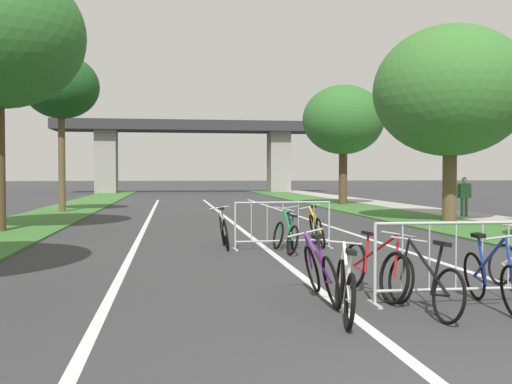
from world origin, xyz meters
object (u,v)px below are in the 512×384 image
tree_left_cypress_far (61,88)px  bicycle_yellow_7 (317,229)px  tree_right_pine_near (343,120)px  bicycle_green_2 (286,236)px  bicycle_silver_5 (224,231)px  crowd_barrier_nearest (456,263)px  tree_right_oak_near (450,91)px  crowd_barrier_second (283,226)px  bicycle_blue_4 (492,279)px  pedestrian_with_backpack (464,193)px  bicycle_white_10 (345,289)px  bicycle_teal_3 (291,231)px  bicycle_black_6 (424,283)px  bicycle_red_1 (373,269)px  bicycle_purple_8 (321,272)px

tree_left_cypress_far → bicycle_yellow_7: tree_left_cypress_far is taller
tree_left_cypress_far → tree_right_pine_near: bearing=17.4°
bicycle_green_2 → tree_left_cypress_far: bearing=110.7°
tree_left_cypress_far → bicycle_silver_5: bearing=-66.2°
tree_left_cypress_far → crowd_barrier_nearest: 21.49m
bicycle_green_2 → crowd_barrier_nearest: bearing=-82.8°
crowd_barrier_nearest → bicycle_green_2: bearing=103.0°
tree_right_oak_near → crowd_barrier_second: bearing=-138.0°
bicycle_blue_4 → crowd_barrier_nearest: bearing=-46.3°
crowd_barrier_nearest → crowd_barrier_second: same height
bicycle_blue_4 → crowd_barrier_second: bearing=-71.4°
tree_right_pine_near → pedestrian_with_backpack: 10.60m
crowd_barrier_second → bicycle_white_10: (-0.48, -6.31, -0.17)m
bicycle_teal_3 → crowd_barrier_nearest: bearing=-70.1°
tree_right_pine_near → crowd_barrier_second: (-6.66, -17.82, -4.01)m
bicycle_green_2 → bicycle_silver_5: (-1.23, 0.92, 0.03)m
tree_left_cypress_far → bicycle_black_6: tree_left_cypress_far is taller
bicycle_teal_3 → pedestrian_with_backpack: size_ratio=1.07×
tree_right_oak_near → bicycle_teal_3: bearing=-138.9°
tree_right_oak_near → bicycle_black_6: (-6.50, -12.53, -4.12)m
bicycle_teal_3 → bicycle_yellow_7: size_ratio=0.97×
bicycle_teal_3 → bicycle_black_6: (0.25, -6.65, 0.01)m
tree_right_pine_near → bicycle_green_2: (-6.70, -18.37, -4.18)m
bicycle_black_6 → bicycle_yellow_7: size_ratio=0.99×
tree_right_oak_near → tree_right_pine_near: (-0.36, 11.50, 0.05)m
tree_left_cypress_far → tree_right_oak_near: tree_left_cypress_far is taller
tree_right_pine_near → bicycle_yellow_7: size_ratio=3.75×
tree_right_pine_near → bicycle_blue_4: tree_right_pine_near is taller
bicycle_red_1 → bicycle_silver_5: (-1.54, 5.52, 0.01)m
bicycle_black_6 → bicycle_purple_8: 1.34m
crowd_barrier_second → tree_left_cypress_far: bearing=117.6°
crowd_barrier_nearest → bicycle_blue_4: bearing=-51.6°
bicycle_green_2 → bicycle_silver_5: bicycle_green_2 is taller
crowd_barrier_nearest → bicycle_yellow_7: crowd_barrier_nearest is taller
bicycle_teal_3 → bicycle_silver_5: bicycle_silver_5 is taller
bicycle_green_2 → bicycle_black_6: size_ratio=0.99×
crowd_barrier_second → bicycle_white_10: bearing=-94.4°
bicycle_teal_3 → bicycle_silver_5: bearing=-165.4°
tree_right_pine_near → bicycle_red_1: tree_right_pine_near is taller
tree_right_oak_near → bicycle_red_1: tree_right_oak_near is taller
bicycle_blue_4 → bicycle_silver_5: bearing=-61.9°
crowd_barrier_nearest → pedestrian_with_backpack: 15.56m
bicycle_red_1 → bicycle_purple_8: bearing=4.9°
bicycle_red_1 → bicycle_green_2: (-0.31, 4.60, -0.02)m
crowd_barrier_second → bicycle_white_10: crowd_barrier_second is taller
bicycle_red_1 → bicycle_silver_5: bearing=-84.1°
tree_right_pine_near → bicycle_teal_3: (-6.39, -17.38, -4.19)m
tree_left_cypress_far → bicycle_purple_8: 20.59m
tree_left_cypress_far → crowd_barrier_nearest: bearing=-66.9°
bicycle_silver_5 → pedestrian_with_backpack: (9.71, 7.63, 0.56)m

